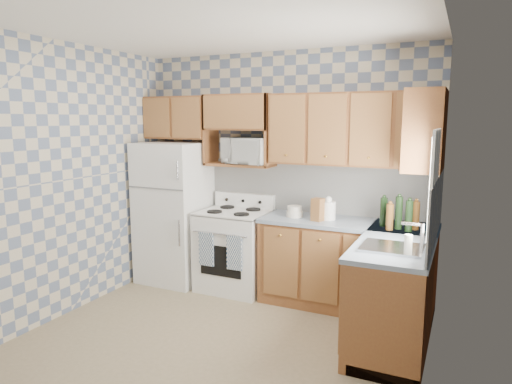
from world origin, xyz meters
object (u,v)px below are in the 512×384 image
Objects in this scene: refrigerator at (174,212)px; stove_body at (234,251)px; microwave at (249,151)px; electric_kettle at (328,211)px.

refrigerator is 0.89m from stove_body.
microwave reaches higher than refrigerator.
electric_kettle is (0.99, -0.13, -0.58)m from microwave.
microwave is 1.15m from electric_kettle.
microwave is at bearing 53.59° from stove_body.
microwave is 2.84× the size of electric_kettle.
microwave reaches higher than stove_body.
microwave is (0.92, 0.18, 0.76)m from refrigerator.
microwave is (0.11, 0.15, 1.15)m from stove_body.
stove_body is 1.23m from electric_kettle.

